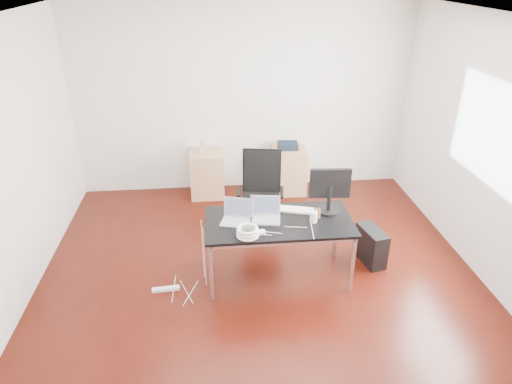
{
  "coord_description": "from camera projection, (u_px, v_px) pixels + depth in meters",
  "views": [
    {
      "loc": [
        -0.46,
        -4.15,
        3.23
      ],
      "look_at": [
        0.0,
        0.55,
        0.85
      ],
      "focal_mm": 32.0,
      "sensor_mm": 36.0,
      "label": 1
    }
  ],
  "objects": [
    {
      "name": "speaker",
      "position": [
        203.0,
        147.0,
        6.74
      ],
      "size": [
        0.09,
        0.08,
        0.18
      ],
      "primitive_type": "cube",
      "rotation": [
        0.0,
        0.0,
        0.05
      ],
      "color": "#9E9E9E",
      "rests_on": "filing_cabinet_left"
    },
    {
      "name": "cup_white",
      "position": [
        314.0,
        217.0,
        4.89
      ],
      "size": [
        0.1,
        0.1,
        0.12
      ],
      "primitive_type": "cylinder",
      "rotation": [
        0.0,
        0.0,
        -0.31
      ],
      "color": "white",
      "rests_on": "desk"
    },
    {
      "name": "cup_brown",
      "position": [
        317.0,
        213.0,
        4.98
      ],
      "size": [
        0.08,
        0.08,
        0.1
      ],
      "primitive_type": "cylinder",
      "rotation": [
        0.0,
        0.0,
        0.03
      ],
      "color": "brown",
      "rests_on": "desk"
    },
    {
      "name": "wastebasket",
      "position": [
        258.0,
        192.0,
        6.87
      ],
      "size": [
        0.26,
        0.26,
        0.28
      ],
      "primitive_type": "cylinder",
      "rotation": [
        0.0,
        0.0,
        0.08
      ],
      "color": "black",
      "rests_on": "ground"
    },
    {
      "name": "pc_tower",
      "position": [
        371.0,
        246.0,
        5.42
      ],
      "size": [
        0.29,
        0.48,
        0.44
      ],
      "primitive_type": "cube",
      "rotation": [
        0.0,
        0.0,
        0.22
      ],
      "color": "black",
      "rests_on": "ground"
    },
    {
      "name": "monitor",
      "position": [
        330.0,
        188.0,
        5.01
      ],
      "size": [
        0.45,
        0.26,
        0.51
      ],
      "rotation": [
        0.0,
        0.0,
        -0.07
      ],
      "color": "black",
      "rests_on": "desk"
    },
    {
      "name": "navy_garment",
      "position": [
        288.0,
        146.0,
        6.92
      ],
      "size": [
        0.31,
        0.26,
        0.09
      ],
      "primitive_type": "cube",
      "rotation": [
        0.0,
        0.0,
        -0.07
      ],
      "color": "black",
      "rests_on": "filing_cabinet_right"
    },
    {
      "name": "power_adapter",
      "position": [
        262.0,
        232.0,
        4.7
      ],
      "size": [
        0.08,
        0.08,
        0.03
      ],
      "primitive_type": "cube",
      "rotation": [
        0.0,
        0.0,
        0.12
      ],
      "color": "white",
      "rests_on": "desk"
    },
    {
      "name": "power_strip",
      "position": [
        166.0,
        289.0,
        5.02
      ],
      "size": [
        0.3,
        0.08,
        0.04
      ],
      "primitive_type": "cube",
      "rotation": [
        0.0,
        0.0,
        0.08
      ],
      "color": "white",
      "rests_on": "ground"
    },
    {
      "name": "room_shell",
      "position": [
        265.0,
        167.0,
        4.56
      ],
      "size": [
        5.0,
        5.0,
        5.0
      ],
      "color": "#320B05",
      "rests_on": "ground"
    },
    {
      "name": "filing_cabinet_right",
      "position": [
        289.0,
        170.0,
        7.06
      ],
      "size": [
        0.5,
        0.5,
        0.7
      ],
      "primitive_type": "cube",
      "color": "#AA7D55",
      "rests_on": "ground"
    },
    {
      "name": "keyboard",
      "position": [
        294.0,
        210.0,
        5.13
      ],
      "size": [
        0.46,
        0.25,
        0.02
      ],
      "primitive_type": "cube",
      "rotation": [
        0.0,
        0.0,
        -0.27
      ],
      "color": "white",
      "rests_on": "desk"
    },
    {
      "name": "desk",
      "position": [
        279.0,
        225.0,
        4.96
      ],
      "size": [
        1.6,
        0.8,
        0.73
      ],
      "color": "black",
      "rests_on": "ground"
    },
    {
      "name": "office_chair",
      "position": [
        261.0,
        190.0,
        5.89
      ],
      "size": [
        0.55,
        0.57,
        1.08
      ],
      "rotation": [
        0.0,
        0.0,
        -0.17
      ],
      "color": "black",
      "rests_on": "ground"
    },
    {
      "name": "laptop_left",
      "position": [
        238.0,
        217.0,
        4.91
      ],
      "size": [
        0.39,
        0.34,
        0.23
      ],
      "rotation": [
        0.0,
        0.0,
        -0.29
      ],
      "color": "silver",
      "rests_on": "desk"
    },
    {
      "name": "cable_coil",
      "position": [
        248.0,
        232.0,
        4.63
      ],
      "size": [
        0.24,
        0.24,
        0.11
      ],
      "rotation": [
        0.0,
        0.0,
        -0.06
      ],
      "color": "white",
      "rests_on": "desk"
    },
    {
      "name": "laptop_right",
      "position": [
        265.0,
        214.0,
        4.95
      ],
      "size": [
        0.37,
        0.3,
        0.23
      ],
      "rotation": [
        0.0,
        0.0,
        -0.16
      ],
      "color": "silver",
      "rests_on": "desk"
    },
    {
      "name": "filing_cabinet_left",
      "position": [
        207.0,
        174.0,
        6.95
      ],
      "size": [
        0.5,
        0.5,
        0.7
      ],
      "primitive_type": "cube",
      "color": "#AA7D55",
      "rests_on": "ground"
    }
  ]
}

